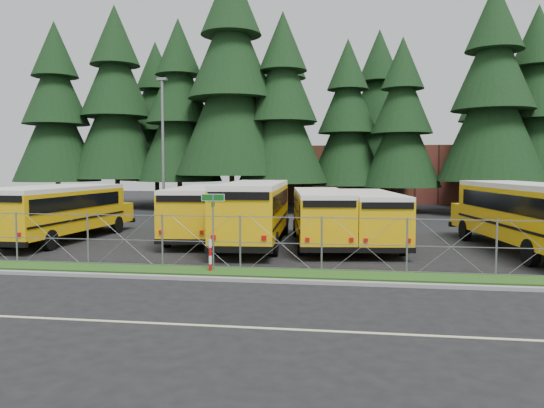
{
  "coord_description": "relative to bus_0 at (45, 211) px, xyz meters",
  "views": [
    {
      "loc": [
        3.03,
        -20.0,
        3.77
      ],
      "look_at": [
        -0.56,
        4.0,
        2.08
      ],
      "focal_mm": 35.0,
      "sensor_mm": 36.0,
      "label": 1
    }
  ],
  "objects": [
    {
      "name": "bus_3",
      "position": [
        8.82,
        0.05,
        0.0
      ],
      "size": [
        3.51,
        10.66,
        2.74
      ],
      "primitive_type": null,
      "rotation": [
        0.0,
        0.0,
        0.1
      ],
      "color": "#DDA807",
      "rests_on": "ground"
    },
    {
      "name": "conifer_13",
      "position": [
        29.82,
        26.39,
        7.62
      ],
      "size": [
        8.13,
        8.13,
        17.97
      ],
      "primitive_type": null,
      "color": "black",
      "rests_on": "ground"
    },
    {
      "name": "bus_4",
      "position": [
        12.0,
        -1.54,
        0.15
      ],
      "size": [
        3.41,
        11.73,
        3.04
      ],
      "primitive_type": null,
      "rotation": [
        0.0,
        0.0,
        0.06
      ],
      "color": "#DDA807",
      "rests_on": "ground"
    },
    {
      "name": "bus_0",
      "position": [
        0.0,
        0.0,
        0.0
      ],
      "size": [
        2.5,
        10.45,
        2.74
      ],
      "primitive_type": null,
      "rotation": [
        0.0,
        0.0,
        -0.0
      ],
      "color": "#DDA807",
      "rests_on": "ground"
    },
    {
      "name": "conifer_12",
      "position": [
        19.16,
        25.7,
        7.1
      ],
      "size": [
        7.66,
        7.66,
        16.93
      ],
      "primitive_type": null,
      "color": "black",
      "rests_on": "ground"
    },
    {
      "name": "conifer_7",
      "position": [
        27.42,
        16.84,
        7.66
      ],
      "size": [
        8.16,
        8.16,
        18.05
      ],
      "primitive_type": null,
      "color": "black",
      "rests_on": "ground"
    },
    {
      "name": "bus_5",
      "position": [
        15.14,
        -1.33,
        -0.04
      ],
      "size": [
        3.74,
        10.35,
        2.65
      ],
      "primitive_type": null,
      "rotation": [
        0.0,
        0.0,
        0.14
      ],
      "color": "#DDA807",
      "rests_on": "ground"
    },
    {
      "name": "conifer_10",
      "position": [
        -3.04,
        25.03,
        6.83
      ],
      "size": [
        7.41,
        7.41,
        16.39
      ],
      "primitive_type": null,
      "color": "black",
      "rests_on": "ground"
    },
    {
      "name": "conifer_0",
      "position": [
        -9.79,
        17.98,
        7.04
      ],
      "size": [
        7.6,
        7.6,
        16.81
      ],
      "primitive_type": null,
      "color": "black",
      "rests_on": "ground"
    },
    {
      "name": "conifer_2",
      "position": [
        1.27,
        19.29,
        7.11
      ],
      "size": [
        7.66,
        7.66,
        16.95
      ],
      "primitive_type": null,
      "color": "black",
      "rests_on": "ground"
    },
    {
      "name": "bus_east",
      "position": [
        24.12,
        -2.18,
        0.17
      ],
      "size": [
        4.25,
        11.98,
        3.07
      ],
      "primitive_type": null,
      "rotation": [
        0.0,
        0.0,
        0.13
      ],
      "color": "#DDA807",
      "rests_on": "ground"
    },
    {
      "name": "light_standard",
      "position": [
        3.14,
        10.0,
        4.13
      ],
      "size": [
        0.7,
        0.35,
        10.14
      ],
      "color": "gray",
      "rests_on": "ground"
    },
    {
      "name": "grass_verge",
      "position": [
        13.57,
        -8.5,
        -1.34
      ],
      "size": [
        50.0,
        1.4,
        0.06
      ],
      "primitive_type": "cube",
      "color": "#194112",
      "rests_on": "ground"
    },
    {
      "name": "bus_6",
      "position": [
        17.48,
        -1.13,
        -0.08
      ],
      "size": [
        3.49,
        10.05,
        2.58
      ],
      "primitive_type": null,
      "rotation": [
        0.0,
        0.0,
        0.12
      ],
      "color": "#DDA807",
      "rests_on": "ground"
    },
    {
      "name": "conifer_6",
      "position": [
        20.68,
        18.31,
        5.84
      ],
      "size": [
        6.52,
        6.52,
        14.42
      ],
      "primitive_type": null,
      "color": "black",
      "rests_on": "ground"
    },
    {
      "name": "conifer_11",
      "position": [
        10.0,
        25.28,
        7.44
      ],
      "size": [
        7.96,
        7.96,
        17.61
      ],
      "primitive_type": null,
      "color": "black",
      "rests_on": "ground"
    },
    {
      "name": "conifer_3",
      "position": [
        6.54,
        17.31,
        9.11
      ],
      "size": [
        9.48,
        9.48,
        20.97
      ],
      "primitive_type": null,
      "color": "black",
      "rests_on": "ground"
    },
    {
      "name": "street_sign",
      "position": [
        11.69,
        -8.35,
        0.67
      ],
      "size": [
        0.84,
        0.55,
        2.81
      ],
      "color": "gray",
      "rests_on": "ground"
    },
    {
      "name": "conifer_4",
      "position": [
        10.88,
        17.48,
        6.95
      ],
      "size": [
        7.53,
        7.53,
        16.65
      ],
      "primitive_type": null,
      "color": "black",
      "rests_on": "ground"
    },
    {
      "name": "brick_building",
      "position": [
        19.57,
        33.2,
        1.63
      ],
      "size": [
        22.0,
        10.0,
        6.0
      ],
      "primitive_type": "cube",
      "color": "brown",
      "rests_on": "ground"
    },
    {
      "name": "road_lane_line",
      "position": [
        13.57,
        -14.8,
        -1.36
      ],
      "size": [
        50.0,
        0.12,
        0.01
      ],
      "primitive_type": "cube",
      "color": "beige",
      "rests_on": "ground"
    },
    {
      "name": "bus_1",
      "position": [
        2.15,
        -1.73,
        0.03
      ],
      "size": [
        2.86,
        10.72,
        2.79
      ],
      "primitive_type": null,
      "rotation": [
        0.0,
        0.0,
        -0.03
      ],
      "color": "#DDA807",
      "rests_on": "ground"
    },
    {
      "name": "conifer_5",
      "position": [
        16.23,
        20.02,
        6.04
      ],
      "size": [
        6.7,
        6.7,
        14.82
      ],
      "primitive_type": null,
      "color": "black",
      "rests_on": "ground"
    },
    {
      "name": "conifer_8",
      "position": [
        31.45,
        19.51,
        7.08
      ],
      "size": [
        7.64,
        7.64,
        16.89
      ],
      "primitive_type": null,
      "color": "black",
      "rests_on": "ground"
    },
    {
      "name": "curb",
      "position": [
        13.57,
        -9.9,
        -1.31
      ],
      "size": [
        50.0,
        0.25,
        0.12
      ],
      "primitive_type": "cube",
      "color": "gray",
      "rests_on": "ground"
    },
    {
      "name": "chainlink_fence",
      "position": [
        13.57,
        -7.8,
        -0.37
      ],
      "size": [
        44.0,
        0.1,
        2.0
      ],
      "primitive_type": null,
      "color": "gray",
      "rests_on": "ground"
    },
    {
      "name": "conifer_1",
      "position": [
        -4.73,
        19.41,
        7.85
      ],
      "size": [
        8.34,
        8.34,
        18.43
      ],
      "primitive_type": null,
      "color": "black",
      "rests_on": "ground"
    },
    {
      "name": "striped_bollard",
      "position": [
        11.63,
        -8.54,
        -0.77
      ],
      "size": [
        0.11,
        0.11,
        1.2
      ],
      "primitive_type": "cylinder",
      "color": "#B20C0C",
      "rests_on": "ground"
    },
    {
      "name": "ground",
      "position": [
        13.57,
        -6.8,
        -1.37
      ],
      "size": [
        120.0,
        120.0,
        0.0
      ],
      "primitive_type": "plane",
      "color": "black",
      "rests_on": "ground"
    }
  ]
}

